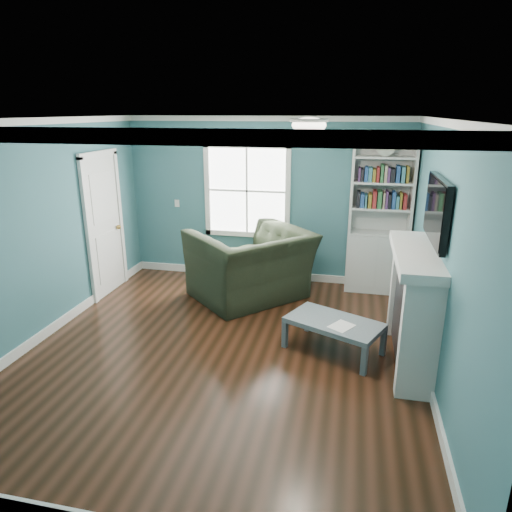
# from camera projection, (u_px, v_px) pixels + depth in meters

# --- Properties ---
(floor) EXTENTS (5.00, 5.00, 0.00)m
(floor) POSITION_uv_depth(u_px,v_px,m) (224.00, 350.00, 5.34)
(floor) COLOR black
(floor) RESTS_ON ground
(room_walls) EXTENTS (5.00, 5.00, 5.00)m
(room_walls) POSITION_uv_depth(u_px,v_px,m) (220.00, 218.00, 4.86)
(room_walls) COLOR #356C72
(room_walls) RESTS_ON ground
(trim) EXTENTS (4.50, 5.00, 2.60)m
(trim) POSITION_uv_depth(u_px,v_px,m) (221.00, 249.00, 4.97)
(trim) COLOR white
(trim) RESTS_ON ground
(window) EXTENTS (1.40, 0.06, 1.50)m
(window) POSITION_uv_depth(u_px,v_px,m) (247.00, 191.00, 7.27)
(window) COLOR white
(window) RESTS_ON room_walls
(bookshelf) EXTENTS (0.90, 0.35, 2.31)m
(bookshelf) POSITION_uv_depth(u_px,v_px,m) (378.00, 233.00, 6.84)
(bookshelf) COLOR silver
(bookshelf) RESTS_ON ground
(fireplace) EXTENTS (0.44, 1.58, 1.30)m
(fireplace) POSITION_uv_depth(u_px,v_px,m) (413.00, 309.00, 4.92)
(fireplace) COLOR black
(fireplace) RESTS_ON ground
(tv) EXTENTS (0.06, 1.10, 0.65)m
(tv) POSITION_uv_depth(u_px,v_px,m) (437.00, 210.00, 4.56)
(tv) COLOR black
(tv) RESTS_ON fireplace
(door) EXTENTS (0.12, 0.98, 2.17)m
(door) POSITION_uv_depth(u_px,v_px,m) (105.00, 224.00, 6.77)
(door) COLOR silver
(door) RESTS_ON ground
(ceiling_fixture) EXTENTS (0.38, 0.38, 0.15)m
(ceiling_fixture) POSITION_uv_depth(u_px,v_px,m) (309.00, 124.00, 4.48)
(ceiling_fixture) COLOR white
(ceiling_fixture) RESTS_ON room_walls
(light_switch) EXTENTS (0.08, 0.01, 0.12)m
(light_switch) POSITION_uv_depth(u_px,v_px,m) (177.00, 203.00, 7.59)
(light_switch) COLOR white
(light_switch) RESTS_ON room_walls
(recliner) EXTENTS (1.82, 1.84, 1.37)m
(recliner) POSITION_uv_depth(u_px,v_px,m) (251.00, 254.00, 6.63)
(recliner) COLOR black
(recliner) RESTS_ON ground
(coffee_table) EXTENTS (1.20, 0.96, 0.38)m
(coffee_table) POSITION_uv_depth(u_px,v_px,m) (334.00, 325.00, 5.23)
(coffee_table) COLOR #515B61
(coffee_table) RESTS_ON ground
(paper_sheet) EXTENTS (0.33, 0.34, 0.00)m
(paper_sheet) POSITION_uv_depth(u_px,v_px,m) (341.00, 326.00, 5.08)
(paper_sheet) COLOR white
(paper_sheet) RESTS_ON coffee_table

